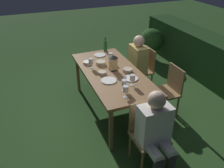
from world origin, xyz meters
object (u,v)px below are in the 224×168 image
(person_in_mustard, at_px, (135,62))
(chair_side_right_b, at_px, (168,89))
(plate_a, at_px, (131,78))
(bowl_dip, at_px, (101,63))
(person_in_cream, at_px, (156,132))
(bowl_salad, at_px, (128,70))
(wine_glass_e, at_px, (91,61))
(green_bottle_on_table, at_px, (105,46))
(lantern_centerpiece, at_px, (113,62))
(chair_side_right_a, at_px, (143,68))
(bowl_bread, at_px, (87,63))
(plate_c, at_px, (100,55))
(potted_plant_by_hedge, at_px, (151,42))
(bowl_olives, at_px, (102,73))
(wine_glass_b, at_px, (132,78))
(wine_glass_c, at_px, (124,83))
(plate_b, at_px, (109,81))
(dining_table, at_px, (112,75))
(wine_glass_d, at_px, (126,89))
(chair_head_far, at_px, (147,131))
(wine_glass_a, at_px, (111,56))

(person_in_mustard, bearing_deg, chair_side_right_b, 12.85)
(plate_a, xyz_separation_m, bowl_dip, (-0.66, -0.25, 0.02))
(chair_side_right_b, xyz_separation_m, person_in_cream, (0.97, -0.83, 0.15))
(person_in_cream, distance_m, bowl_salad, 1.34)
(wine_glass_e, height_order, plate_a, wine_glass_e)
(chair_side_right_b, height_order, green_bottle_on_table, green_bottle_on_table)
(chair_side_right_b, xyz_separation_m, lantern_centerpiece, (-0.49, -0.79, 0.42))
(chair_side_right_a, xyz_separation_m, wine_glass_e, (0.16, -1.10, 0.39))
(person_in_mustard, xyz_separation_m, bowl_bread, (-0.02, -0.92, 0.15))
(chair_side_right_a, relative_size, plate_c, 4.09)
(plate_c, height_order, potted_plant_by_hedge, potted_plant_by_hedge)
(chair_side_right_b, bearing_deg, bowl_olives, -112.17)
(wine_glass_b, xyz_separation_m, bowl_olives, (-0.48, -0.29, -0.09))
(person_in_mustard, distance_m, bowl_olives, 0.94)
(plate_c, bearing_deg, chair_side_right_b, 34.76)
(wine_glass_c, relative_size, plate_b, 0.71)
(dining_table, distance_m, wine_glass_b, 0.54)
(dining_table, xyz_separation_m, bowl_olives, (0.02, -0.17, 0.08))
(plate_b, bearing_deg, bowl_salad, 113.71)
(green_bottle_on_table, bearing_deg, lantern_centerpiece, -11.69)
(dining_table, height_order, wine_glass_d, wine_glass_d)
(lantern_centerpiece, bearing_deg, chair_side_right_b, 58.10)
(lantern_centerpiece, relative_size, plate_c, 1.25)
(chair_side_right_a, relative_size, lantern_centerpiece, 3.28)
(bowl_bread, distance_m, potted_plant_by_hedge, 2.41)
(bowl_salad, bearing_deg, wine_glass_c, -30.17)
(dining_table, xyz_separation_m, lantern_centerpiece, (-0.06, 0.04, 0.20))
(wine_glass_e, relative_size, plate_a, 0.75)
(bowl_dip, height_order, potted_plant_by_hedge, bowl_dip)
(dining_table, height_order, bowl_olives, bowl_olives)
(chair_side_right_b, distance_m, green_bottle_on_table, 1.49)
(plate_c, bearing_deg, bowl_bread, -50.67)
(chair_head_far, xyz_separation_m, plate_b, (-0.94, -0.16, 0.28))
(chair_side_right_b, relative_size, wine_glass_b, 5.15)
(person_in_cream, distance_m, bowl_dip, 1.74)
(bowl_olives, bearing_deg, lantern_centerpiece, 110.50)
(chair_head_far, bearing_deg, wine_glass_a, 175.54)
(chair_side_right_b, distance_m, bowl_dip, 1.22)
(plate_c, xyz_separation_m, bowl_bread, (0.27, -0.33, 0.02))
(bowl_bread, bearing_deg, plate_c, 129.33)
(dining_table, relative_size, bowl_dip, 11.38)
(person_in_mustard, bearing_deg, wine_glass_c, -33.92)
(plate_b, height_order, bowl_dip, bowl_dip)
(chair_head_far, bearing_deg, wine_glass_e, -169.64)
(bowl_olives, relative_size, bowl_bread, 0.94)
(bowl_salad, xyz_separation_m, potted_plant_by_hedge, (-1.79, 1.50, -0.32))
(green_bottle_on_table, bearing_deg, bowl_dip, -27.95)
(wine_glass_d, xyz_separation_m, bowl_salad, (-0.67, 0.35, -0.09))
(wine_glass_c, height_order, plate_c, wine_glass_c)
(person_in_mustard, height_order, wine_glass_b, person_in_mustard)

